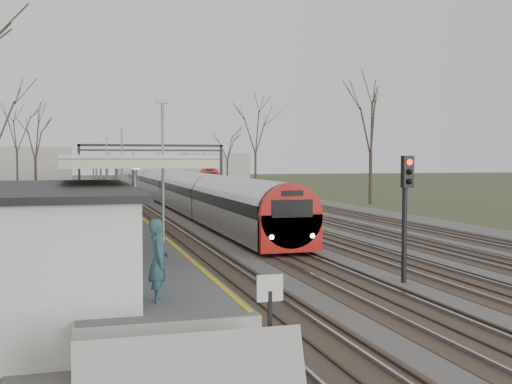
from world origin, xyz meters
TOP-DOWN VIEW (x-y plane):
  - track_bed at (0.26, 55.00)m, footprint 24.00×160.00m
  - platform at (-9.05, 37.50)m, footprint 3.50×69.00m
  - canopy at (-9.05, 32.99)m, footprint 4.10×50.00m
  - signal_gantry at (0.29, 84.99)m, footprint 21.00×0.59m
  - tree_east_far at (14.00, 42.00)m, footprint 5.00×5.00m
  - train_near at (-2.50, 59.98)m, footprint 2.62×90.21m
  - train_far at (4.50, 94.49)m, footprint 2.62×60.21m
  - passenger at (-9.06, 4.67)m, footprint 0.47×0.67m
  - signal_post at (-0.75, 9.30)m, footprint 0.35×0.45m

SIDE VIEW (x-z plane):
  - track_bed at x=0.26m, z-range -0.05..0.17m
  - platform at x=-9.05m, z-range 0.00..1.00m
  - train_near at x=-2.50m, z-range -0.05..3.00m
  - train_far at x=4.50m, z-range -0.05..3.00m
  - passenger at x=-9.06m, z-range 1.00..2.76m
  - signal_post at x=-0.75m, z-range 0.67..4.77m
  - canopy at x=-9.05m, z-range 2.37..5.48m
  - signal_gantry at x=0.29m, z-range 1.87..7.95m
  - tree_east_far at x=14.00m, z-range 2.14..12.44m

